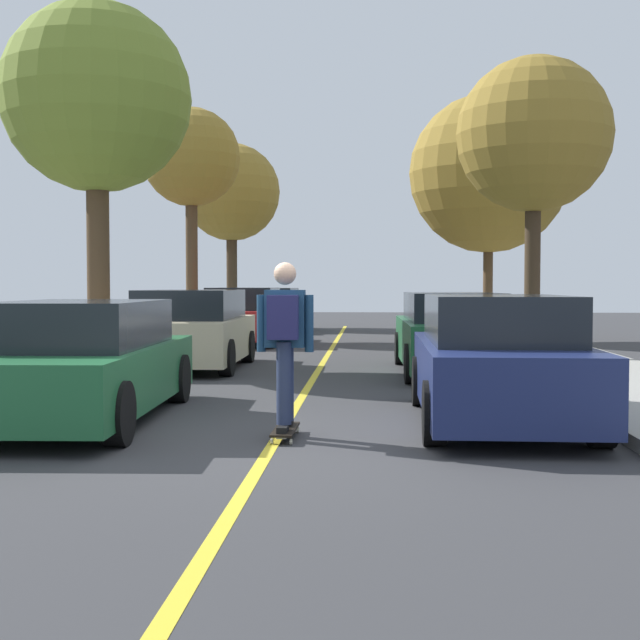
{
  "coord_description": "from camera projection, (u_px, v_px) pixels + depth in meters",
  "views": [
    {
      "loc": [
        0.95,
        -8.46,
        1.57
      ],
      "look_at": [
        0.03,
        7.1,
        0.92
      ],
      "focal_mm": 47.74,
      "sensor_mm": 36.0,
      "label": 1
    }
  ],
  "objects": [
    {
      "name": "ground",
      "position": [
        276.0,
        440.0,
        8.56
      ],
      "size": [
        80.0,
        80.0,
        0.0
      ],
      "primitive_type": "plane",
      "color": "#353538"
    },
    {
      "name": "center_line",
      "position": [
        306.0,
        391.0,
        12.55
      ],
      "size": [
        0.12,
        39.2,
        0.01
      ],
      "primitive_type": "cube",
      "color": "gold",
      "rests_on": "ground"
    },
    {
      "name": "parked_car_left_nearest",
      "position": [
        80.0,
        362.0,
        9.79
      ],
      "size": [
        2.03,
        4.55,
        1.38
      ],
      "color": "#1E5B33",
      "rests_on": "ground"
    },
    {
      "name": "parked_car_left_near",
      "position": [
        192.0,
        330.0,
        15.88
      ],
      "size": [
        1.99,
        4.05,
        1.47
      ],
      "color": "#BCAD89",
      "rests_on": "ground"
    },
    {
      "name": "parked_car_left_far",
      "position": [
        244.0,
        317.0,
        22.5
      ],
      "size": [
        2.04,
        4.3,
        1.49
      ],
      "color": "maroon",
      "rests_on": "ground"
    },
    {
      "name": "parked_car_left_farthest",
      "position": [
        273.0,
        310.0,
        28.97
      ],
      "size": [
        1.86,
        4.35,
        1.46
      ],
      "color": "#196066",
      "rests_on": "ground"
    },
    {
      "name": "parked_car_right_nearest",
      "position": [
        497.0,
        361.0,
        9.6
      ],
      "size": [
        1.85,
        4.18,
        1.45
      ],
      "color": "navy",
      "rests_on": "ground"
    },
    {
      "name": "parked_car_right_near",
      "position": [
        452.0,
        333.0,
        15.02
      ],
      "size": [
        1.91,
        4.72,
        1.43
      ],
      "color": "#1E5B33",
      "rests_on": "ground"
    },
    {
      "name": "street_tree_left_nearest",
      "position": [
        97.0,
        100.0,
        15.95
      ],
      "size": [
        3.55,
        3.55,
        6.73
      ],
      "color": "#4C3823",
      "rests_on": "sidewalk_left"
    },
    {
      "name": "street_tree_left_near",
      "position": [
        191.0,
        159.0,
        24.36
      ],
      "size": [
        2.82,
        2.82,
        6.5
      ],
      "color": "#4C3823",
      "rests_on": "sidewalk_left"
    },
    {
      "name": "street_tree_left_far",
      "position": [
        232.0,
        193.0,
        31.43
      ],
      "size": [
        3.59,
        3.59,
        6.65
      ],
      "color": "#3D2D1E",
      "rests_on": "sidewalk_left"
    },
    {
      "name": "street_tree_right_nearest",
      "position": [
        534.0,
        136.0,
        16.95
      ],
      "size": [
        3.09,
        3.09,
        5.97
      ],
      "color": "#3D2D1E",
      "rests_on": "sidewalk_right"
    },
    {
      "name": "street_tree_right_near",
      "position": [
        489.0,
        174.0,
        23.4
      ],
      "size": [
        4.37,
        4.37,
        6.68
      ],
      "color": "#4C3823",
      "rests_on": "sidewalk_right"
    },
    {
      "name": "fire_hydrant",
      "position": [
        22.0,
        363.0,
        11.81
      ],
      "size": [
        0.2,
        0.2,
        0.7
      ],
      "color": "#B2140F",
      "rests_on": "sidewalk_left"
    },
    {
      "name": "skateboard",
      "position": [
        285.0,
        430.0,
        8.68
      ],
      "size": [
        0.23,
        0.84,
        0.1
      ],
      "color": "black",
      "rests_on": "ground"
    },
    {
      "name": "skateboarder",
      "position": [
        285.0,
        334.0,
        8.6
      ],
      "size": [
        0.58,
        0.7,
        1.69
      ],
      "color": "black",
      "rests_on": "skateboard"
    }
  ]
}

